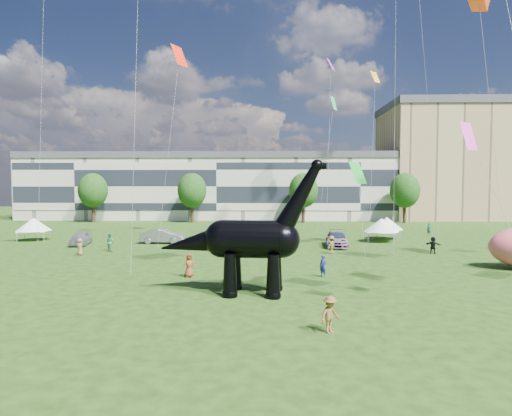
{
  "coord_description": "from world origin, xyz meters",
  "views": [
    {
      "loc": [
        1.3,
        -23.55,
        6.65
      ],
      "look_at": [
        0.56,
        8.0,
        5.0
      ],
      "focal_mm": 30.0,
      "sensor_mm": 36.0,
      "label": 1
    }
  ],
  "objects": [
    {
      "name": "car_silver",
      "position": [
        -19.47,
        23.61,
        0.76
      ],
      "size": [
        2.58,
        4.73,
        1.53
      ],
      "primitive_type": "imported",
      "rotation": [
        0.0,
        0.0,
        0.18
      ],
      "color": "silver",
      "rests_on": "ground"
    },
    {
      "name": "gazebo_left",
      "position": [
        -26.84,
        27.34,
        1.94
      ],
      "size": [
        4.82,
        4.82,
        2.77
      ],
      "rotation": [
        0.0,
        0.0,
        0.25
      ],
      "color": "white",
      "rests_on": "ground"
    },
    {
      "name": "tree_far_right",
      "position": [
        26.0,
        53.0,
        6.29
      ],
      "size": [
        5.2,
        5.2,
        9.44
      ],
      "color": "#382314",
      "rests_on": "ground"
    },
    {
      "name": "car_white",
      "position": [
        -0.74,
        25.62,
        0.74
      ],
      "size": [
        5.9,
        4.45,
        1.49
      ],
      "primitive_type": "imported",
      "rotation": [
        0.0,
        0.0,
        1.15
      ],
      "color": "silver",
      "rests_on": "ground"
    },
    {
      "name": "ground",
      "position": [
        0.0,
        0.0,
        0.0
      ],
      "size": [
        220.0,
        220.0,
        0.0
      ],
      "primitive_type": "plane",
      "color": "#16330C",
      "rests_on": "ground"
    },
    {
      "name": "gazebo_near",
      "position": [
        16.42,
        30.03,
        1.92
      ],
      "size": [
        5.13,
        5.13,
        2.73
      ],
      "rotation": [
        0.0,
        0.0,
        -0.4
      ],
      "color": "white",
      "rests_on": "ground"
    },
    {
      "name": "gazebo_far",
      "position": [
        14.99,
        27.18,
        1.96
      ],
      "size": [
        4.91,
        4.91,
        2.8
      ],
      "rotation": [
        0.0,
        0.0,
        -0.26
      ],
      "color": "white",
      "rests_on": "ground"
    },
    {
      "name": "tree_mid_left",
      "position": [
        -12.0,
        53.0,
        6.29
      ],
      "size": [
        5.2,
        5.2,
        9.44
      ],
      "color": "#382314",
      "rests_on": "ground"
    },
    {
      "name": "tree_mid_right",
      "position": [
        8.0,
        53.0,
        6.29
      ],
      "size": [
        5.2,
        5.2,
        9.44
      ],
      "color": "#382314",
      "rests_on": "ground"
    },
    {
      "name": "car_dark",
      "position": [
        9.03,
        22.99,
        0.83
      ],
      "size": [
        2.98,
        5.94,
        1.65
      ],
      "primitive_type": "imported",
      "rotation": [
        0.0,
        0.0,
        -0.12
      ],
      "color": "#595960",
      "rests_on": "ground"
    },
    {
      "name": "terrace_row",
      "position": [
        -8.0,
        62.0,
        6.0
      ],
      "size": [
        78.0,
        11.0,
        12.0
      ],
      "primitive_type": "cube",
      "color": "beige",
      "rests_on": "ground"
    },
    {
      "name": "tree_far_left",
      "position": [
        -30.0,
        53.0,
        6.29
      ],
      "size": [
        5.2,
        5.2,
        9.44
      ],
      "color": "#382314",
      "rests_on": "ground"
    },
    {
      "name": "dinosaur_sculpture",
      "position": [
        0.07,
        2.54,
        3.23
      ],
      "size": [
        10.48,
        3.1,
        8.54
      ],
      "rotation": [
        0.0,
        0.0,
        -0.09
      ],
      "color": "black",
      "rests_on": "ground"
    },
    {
      "name": "car_grey",
      "position": [
        -10.6,
        25.16,
        0.82
      ],
      "size": [
        5.0,
        1.77,
        1.64
      ],
      "primitive_type": "imported",
      "rotation": [
        0.0,
        0.0,
        1.57
      ],
      "color": "slate",
      "rests_on": "ground"
    },
    {
      "name": "apartment_block",
      "position": [
        40.0,
        65.0,
        11.0
      ],
      "size": [
        28.0,
        18.0,
        22.0
      ],
      "primitive_type": "cube",
      "color": "tan",
      "rests_on": "ground"
    },
    {
      "name": "visitors",
      "position": [
        2.5,
        13.65,
        0.86
      ],
      "size": [
        40.11,
        38.96,
        1.85
      ],
      "color": "brown",
      "rests_on": "ground"
    }
  ]
}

